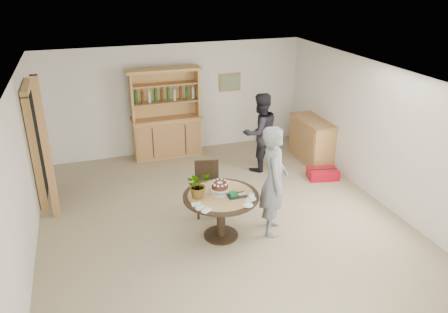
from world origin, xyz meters
The scene contains 17 objects.
ground centered at (0.00, 0.00, 0.00)m, with size 7.00×7.00×0.00m, color tan.
room_shell centered at (0.00, 0.01, 1.74)m, with size 6.04×7.04×2.52m.
doorway centered at (-2.93, 2.00, 1.11)m, with size 0.13×1.10×2.18m.
pine_post centered at (-2.70, 1.20, 1.25)m, with size 0.12×0.12×2.50m, color #BA804E.
hutch centered at (-0.30, 3.24, 0.69)m, with size 1.62×0.54×2.04m.
sideboard centered at (2.74, 2.00, 0.47)m, with size 0.54×1.26×0.94m.
dining_table centered at (-0.16, -0.33, 0.60)m, with size 1.20×1.20×0.76m.
dining_chair centered at (-0.14, 0.50, 0.54)m, with size 0.50×0.50×0.95m.
birthday_cake centered at (-0.16, -0.28, 0.88)m, with size 0.30×0.30×0.20m.
flower_vase centered at (-0.51, -0.28, 0.97)m, with size 0.38×0.33×0.42m, color #3F7233.
gift_tray centered at (0.06, -0.45, 0.79)m, with size 0.30×0.20×0.08m.
coffee_cup_a centered at (0.24, -0.61, 0.80)m, with size 0.15×0.15×0.09m.
coffee_cup_b centered at (0.12, -0.78, 0.79)m, with size 0.15×0.15×0.08m.
napkins centered at (-0.57, -0.64, 0.77)m, with size 0.24×0.33×0.03m.
teen_boy centered at (0.69, -0.43, 0.92)m, with size 0.67×0.44×1.83m, color slate.
adult_person centered at (1.42, 1.87, 0.85)m, with size 0.82×0.64×1.69m, color black.
red_suitcase centered at (2.50, 1.03, 0.10)m, with size 0.67×0.52×0.21m.
Camera 1 is at (-2.01, -6.05, 4.01)m, focal length 35.00 mm.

